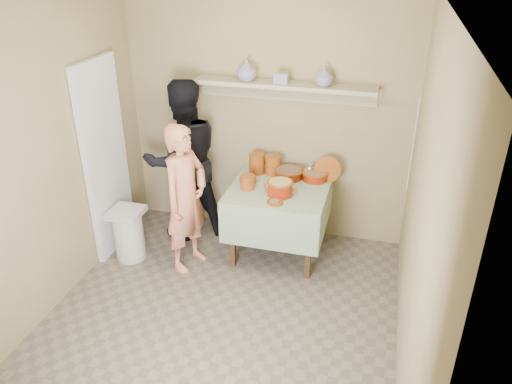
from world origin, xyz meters
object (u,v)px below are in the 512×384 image
(person_helper, at_px, (184,161))
(trash_bin, at_px, (129,234))
(person_cook, at_px, (186,199))
(serving_table, at_px, (279,197))
(cazuela_rice, at_px, (280,187))

(person_helper, xyz_separation_m, trash_bin, (-0.39, -0.62, -0.59))
(person_cook, height_order, person_helper, person_helper)
(serving_table, bearing_deg, cazuela_rice, -76.06)
(person_helper, height_order, trash_bin, person_helper)
(cazuela_rice, relative_size, trash_bin, 0.59)
(person_cook, xyz_separation_m, cazuela_rice, (0.86, 0.29, 0.10))
(cazuela_rice, bearing_deg, trash_bin, -167.16)
(trash_bin, bearing_deg, person_cook, 4.49)
(person_cook, relative_size, trash_bin, 2.67)
(person_cook, bearing_deg, serving_table, -43.81)
(person_helper, distance_m, trash_bin, 0.94)
(person_cook, distance_m, cazuela_rice, 0.91)
(serving_table, height_order, cazuela_rice, cazuela_rice)
(trash_bin, bearing_deg, person_helper, 58.09)
(serving_table, xyz_separation_m, cazuela_rice, (0.04, -0.17, 0.20))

